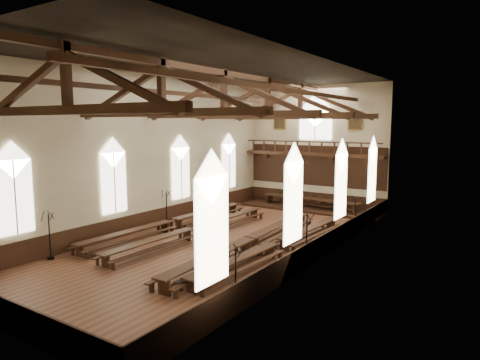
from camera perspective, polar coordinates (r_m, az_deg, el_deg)
The scene contains 21 objects.
ground at distance 25.41m, azimuth -2.08°, elevation -8.22°, with size 26.00×26.00×0.00m, color brown.
room_walls at distance 24.46m, azimuth -2.16°, elevation 6.50°, with size 26.00×26.00×26.00m.
wainscot_band at distance 25.25m, azimuth -2.09°, elevation -6.91°, with size 12.00×26.00×1.20m.
side_windows at distance 24.66m, azimuth -2.12°, elevation 0.17°, with size 11.85×19.80×4.50m.
end_window at distance 35.76m, azimuth 10.02°, elevation 7.94°, with size 2.80×0.12×3.80m.
minstrels_gallery at distance 35.66m, azimuth 9.75°, elevation 2.61°, with size 11.80×1.24×3.70m.
portraits at distance 35.75m, azimuth 10.01°, elevation 7.75°, with size 7.75×0.09×1.45m.
roof_trusses at distance 24.49m, azimuth -2.18°, elevation 10.61°, with size 11.70×25.70×2.80m.
refectory_row_a at distance 28.16m, azimuth -9.10°, elevation -5.63°, with size 1.68×14.23×0.73m.
refectory_row_b at distance 26.32m, azimuth -5.98°, elevation -6.55°, with size 1.55×13.97×0.70m.
refectory_row_c at distance 23.42m, azimuth 1.29°, elevation -8.15°, with size 1.87×14.73×0.78m.
refectory_row_d at distance 23.07m, azimuth 5.06°, elevation -8.56°, with size 1.80×14.05×0.71m.
dais at distance 34.92m, azimuth 9.28°, elevation -3.80°, with size 11.40×2.83×0.19m, color #321A0F.
high_table at distance 34.78m, azimuth 9.31°, elevation -2.58°, with size 8.35×1.50×0.78m.
high_chairs at distance 35.53m, azimuth 9.83°, elevation -2.63°, with size 4.91×0.42×0.93m.
candelabrum_left_near at distance 24.08m, azimuth -24.00°, elevation -7.90°, with size 0.67×0.77×2.50m.
candelabrum_left_mid at distance 29.46m, azimuth -9.74°, elevation -4.62°, with size 0.74×0.72×2.47m.
candelabrum_left_far at distance 33.56m, azimuth -3.38°, elevation -3.06°, with size 0.69×0.74×2.42m.
candelabrum_right_near at distance 16.65m, azimuth -0.58°, elevation -14.21°, with size 0.67×0.74×2.41m.
candelabrum_right_mid at distance 21.94m, azimuth 8.86°, elevation -8.76°, with size 0.75×0.77×2.56m.
candelabrum_right_far at distance 28.78m, azimuth 15.10°, elevation -5.18°, with size 0.65×0.69×2.28m.
Camera 1 is at (14.17, -19.93, 6.90)m, focal length 32.00 mm.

